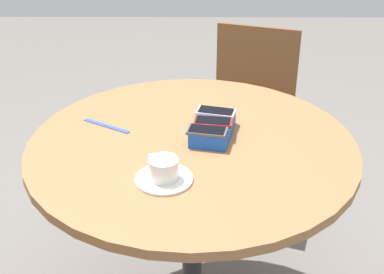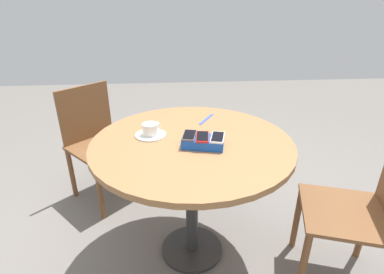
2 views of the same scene
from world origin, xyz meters
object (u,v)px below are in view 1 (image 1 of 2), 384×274
phone_gray (207,131)px  phone_box (213,129)px  phone_red (213,122)px  coffee_cup (163,168)px  phone_white (216,112)px  lanyard_strap (107,126)px  saucer (164,179)px  chair_far_side (248,115)px  round_table (192,169)px

phone_gray → phone_box: bearing=163.1°
phone_red → coffee_cup: 0.30m
phone_white → phone_red: (0.07, -0.01, 0.00)m
phone_white → lanyard_strap: phone_white is taller
phone_white → coffee_cup: bearing=-25.3°
phone_gray → saucer: phone_gray is taller
phone_gray → chair_far_side: size_ratio=0.16×
lanyard_strap → chair_far_side: chair_far_side is taller
phone_red → chair_far_side: 0.87m
round_table → phone_white: phone_white is taller
phone_white → phone_red: 0.07m
saucer → chair_far_side: (-1.03, 0.34, -0.31)m
coffee_cup → lanyard_strap: 0.39m
coffee_cup → chair_far_side: (-1.03, 0.34, -0.35)m
phone_red → lanyard_strap: phone_red is taller
phone_white → phone_red: size_ratio=1.08×
phone_box → saucer: 0.30m
round_table → lanyard_strap: bearing=-111.0°
phone_red → lanyard_strap: bearing=-100.2°
round_table → saucer: size_ratio=6.38×
phone_red → phone_gray: 0.07m
round_table → saucer: 0.25m
phone_box → phone_white: 0.08m
phone_red → saucer: (0.26, -0.14, -0.05)m
phone_red → coffee_cup: bearing=-29.3°
phone_box → phone_white: bearing=170.4°
phone_gray → chair_far_side: chair_far_side is taller
phone_red → phone_gray: size_ratio=0.97×
phone_white → chair_far_side: size_ratio=0.16×
phone_white → lanyard_strap: size_ratio=0.75×
phone_box → coffee_cup: coffee_cup is taller
phone_box → coffee_cup: 0.30m
phone_box → saucer: (0.26, -0.14, -0.02)m
phone_box → phone_gray: size_ratio=1.69×
phone_white → lanyard_strap: bearing=-88.6°
saucer → chair_far_side: size_ratio=0.19×
round_table → lanyard_strap: lanyard_strap is taller
phone_white → saucer: 0.37m
round_table → chair_far_side: size_ratio=1.24×
saucer → chair_far_side: 1.13m
phone_gray → round_table: bearing=-109.8°
phone_red → saucer: phone_red is taller
phone_box → lanyard_strap: (-0.06, -0.35, -0.02)m
phone_white → lanyard_strap: 0.37m
phone_box → chair_far_side: (-0.77, 0.20, -0.33)m
phone_red → chair_far_side: bearing=165.7°
phone_gray → chair_far_side: 0.93m
phone_box → phone_red: phone_red is taller
round_table → saucer: saucer is taller
round_table → phone_white: (-0.12, 0.08, 0.15)m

